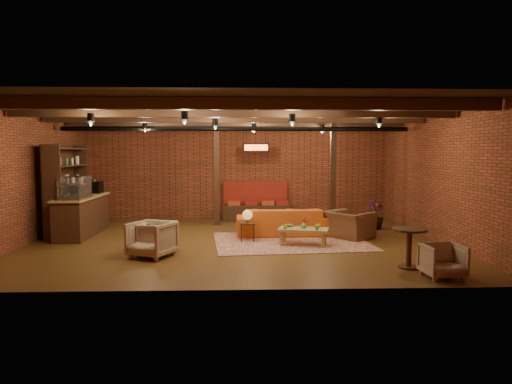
{
  "coord_description": "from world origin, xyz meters",
  "views": [
    {
      "loc": [
        0.09,
        -11.16,
        2.21
      ],
      "look_at": [
        0.5,
        0.2,
        1.21
      ],
      "focal_mm": 32.0,
      "sensor_mm": 36.0,
      "label": 1
    }
  ],
  "objects_px": {
    "round_table_left": "(146,232)",
    "side_table_book": "(358,218)",
    "armchair_right": "(349,220)",
    "plant_tall": "(376,187)",
    "armchair_b": "(152,237)",
    "round_table_right": "(409,242)",
    "coffee_table": "(303,230)",
    "armchair_a": "(158,236)",
    "sofa": "(284,221)",
    "side_table_lamp": "(247,217)",
    "armchair_far": "(443,259)"
  },
  "relations": [
    {
      "from": "sofa",
      "to": "armchair_b",
      "type": "xyz_separation_m",
      "value": [
        -3.03,
        -2.45,
        0.05
      ]
    },
    {
      "from": "coffee_table",
      "to": "armchair_right",
      "type": "xyz_separation_m",
      "value": [
        1.32,
        0.83,
        0.11
      ]
    },
    {
      "from": "round_table_left",
      "to": "armchair_right",
      "type": "xyz_separation_m",
      "value": [
        4.89,
        1.42,
        0.02
      ]
    },
    {
      "from": "armchair_b",
      "to": "round_table_right",
      "type": "height_order",
      "value": "armchair_b"
    },
    {
      "from": "side_table_lamp",
      "to": "armchair_b",
      "type": "distance_m",
      "value": 2.65
    },
    {
      "from": "round_table_right",
      "to": "round_table_left",
      "type": "bearing_deg",
      "value": 162.84
    },
    {
      "from": "armchair_right",
      "to": "armchair_b",
      "type": "bearing_deg",
      "value": 73.95
    },
    {
      "from": "coffee_table",
      "to": "round_table_right",
      "type": "distance_m",
      "value": 2.82
    },
    {
      "from": "armchair_b",
      "to": "side_table_lamp",
      "type": "bearing_deg",
      "value": 63.97
    },
    {
      "from": "side_table_book",
      "to": "plant_tall",
      "type": "relative_size",
      "value": 0.23
    },
    {
      "from": "coffee_table",
      "to": "side_table_book",
      "type": "xyz_separation_m",
      "value": [
        1.57,
        0.91,
        0.14
      ]
    },
    {
      "from": "sofa",
      "to": "armchair_a",
      "type": "height_order",
      "value": "armchair_a"
    },
    {
      "from": "round_table_left",
      "to": "side_table_book",
      "type": "xyz_separation_m",
      "value": [
        5.14,
        1.49,
        0.05
      ]
    },
    {
      "from": "side_table_book",
      "to": "armchair_far",
      "type": "xyz_separation_m",
      "value": [
        0.51,
        -3.81,
        -0.16
      ]
    },
    {
      "from": "round_table_right",
      "to": "armchair_right",
      "type": "bearing_deg",
      "value": 97.6
    },
    {
      "from": "round_table_right",
      "to": "armchair_far",
      "type": "bearing_deg",
      "value": -62.56
    },
    {
      "from": "armchair_a",
      "to": "plant_tall",
      "type": "relative_size",
      "value": 0.31
    },
    {
      "from": "sofa",
      "to": "plant_tall",
      "type": "height_order",
      "value": "plant_tall"
    },
    {
      "from": "round_table_right",
      "to": "side_table_lamp",
      "type": "bearing_deg",
      "value": 137.6
    },
    {
      "from": "coffee_table",
      "to": "round_table_left",
      "type": "relative_size",
      "value": 1.95
    },
    {
      "from": "armchair_right",
      "to": "armchair_far",
      "type": "height_order",
      "value": "armchair_right"
    },
    {
      "from": "side_table_lamp",
      "to": "armchair_a",
      "type": "relative_size",
      "value": 1.03
    },
    {
      "from": "armchair_a",
      "to": "armchair_far",
      "type": "bearing_deg",
      "value": -108.03
    },
    {
      "from": "sofa",
      "to": "side_table_book",
      "type": "relative_size",
      "value": 4.46
    },
    {
      "from": "side_table_lamp",
      "to": "round_table_left",
      "type": "relative_size",
      "value": 1.19
    },
    {
      "from": "armchair_a",
      "to": "round_table_right",
      "type": "height_order",
      "value": "armchair_a"
    },
    {
      "from": "armchair_right",
      "to": "plant_tall",
      "type": "bearing_deg",
      "value": -77.56
    },
    {
      "from": "armchair_a",
      "to": "armchair_right",
      "type": "distance_m",
      "value": 4.87
    },
    {
      "from": "side_table_book",
      "to": "sofa",
      "type": "bearing_deg",
      "value": 167.48
    },
    {
      "from": "coffee_table",
      "to": "round_table_right",
      "type": "xyz_separation_m",
      "value": [
        1.72,
        -2.22,
        0.15
      ]
    },
    {
      "from": "coffee_table",
      "to": "round_table_right",
      "type": "bearing_deg",
      "value": -52.19
    },
    {
      "from": "sofa",
      "to": "round_table_left",
      "type": "relative_size",
      "value": 3.79
    },
    {
      "from": "side_table_book",
      "to": "armchair_far",
      "type": "relative_size",
      "value": 0.84
    },
    {
      "from": "round_table_right",
      "to": "armchair_b",
      "type": "bearing_deg",
      "value": 167.78
    },
    {
      "from": "round_table_left",
      "to": "armchair_b",
      "type": "bearing_deg",
      "value": -67.59
    },
    {
      "from": "round_table_right",
      "to": "plant_tall",
      "type": "relative_size",
      "value": 0.31
    },
    {
      "from": "side_table_book",
      "to": "plant_tall",
      "type": "bearing_deg",
      "value": 56.76
    },
    {
      "from": "side_table_lamp",
      "to": "armchair_far",
      "type": "xyz_separation_m",
      "value": [
        3.38,
        -3.44,
        -0.26
      ]
    },
    {
      "from": "sofa",
      "to": "coffee_table",
      "type": "height_order",
      "value": "sofa"
    },
    {
      "from": "armchair_far",
      "to": "sofa",
      "type": "bearing_deg",
      "value": 116.82
    },
    {
      "from": "armchair_right",
      "to": "plant_tall",
      "type": "distance_m",
      "value": 1.88
    },
    {
      "from": "side_table_book",
      "to": "armchair_a",
      "type": "bearing_deg",
      "value": -161.2
    },
    {
      "from": "sofa",
      "to": "side_table_lamp",
      "type": "distance_m",
      "value": 1.28
    },
    {
      "from": "coffee_table",
      "to": "round_table_right",
      "type": "height_order",
      "value": "round_table_right"
    },
    {
      "from": "side_table_lamp",
      "to": "round_table_left",
      "type": "xyz_separation_m",
      "value": [
        -2.27,
        -1.13,
        -0.15
      ]
    },
    {
      "from": "sofa",
      "to": "armchair_b",
      "type": "height_order",
      "value": "armchair_b"
    },
    {
      "from": "armchair_a",
      "to": "armchair_right",
      "type": "height_order",
      "value": "armchair_right"
    },
    {
      "from": "side_table_lamp",
      "to": "round_table_left",
      "type": "height_order",
      "value": "side_table_lamp"
    },
    {
      "from": "armchair_right",
      "to": "armchair_far",
      "type": "xyz_separation_m",
      "value": [
        0.76,
        -3.73,
        -0.13
      ]
    },
    {
      "from": "coffee_table",
      "to": "side_table_lamp",
      "type": "height_order",
      "value": "side_table_lamp"
    }
  ]
}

